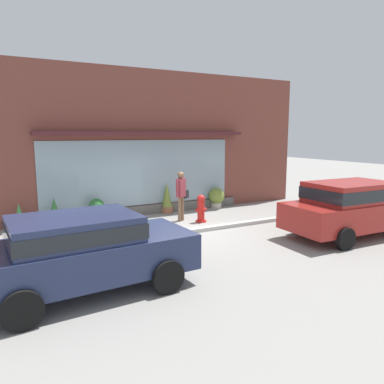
{
  "coord_description": "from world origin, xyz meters",
  "views": [
    {
      "loc": [
        -5.03,
        -10.0,
        3.05
      ],
      "look_at": [
        0.96,
        1.2,
        1.04
      ],
      "focal_mm": 34.18,
      "sensor_mm": 36.0,
      "label": 1
    }
  ],
  "objects": [
    {
      "name": "potted_plant_near_hydrant",
      "position": [
        -2.08,
        2.53,
        0.47
      ],
      "size": [
        0.53,
        0.53,
        0.85
      ],
      "color": "#33473D",
      "rests_on": "ground_plane"
    },
    {
      "name": "fire_hydrant",
      "position": [
        1.16,
        0.9,
        0.48
      ],
      "size": [
        0.43,
        0.4,
        0.97
      ],
      "color": "red",
      "rests_on": "ground_plane"
    },
    {
      "name": "storefront",
      "position": [
        -0.0,
        3.19,
        2.66
      ],
      "size": [
        14.0,
        0.81,
        5.44
      ],
      "color": "brown",
      "rests_on": "ground_plane"
    },
    {
      "name": "ground_plane",
      "position": [
        0.0,
        0.0,
        0.0
      ],
      "size": [
        60.0,
        60.0,
        0.0
      ],
      "primitive_type": "plane",
      "color": "gray"
    },
    {
      "name": "parked_car_navy",
      "position": [
        -3.7,
        -3.05,
        0.88
      ],
      "size": [
        4.25,
        2.17,
        1.54
      ],
      "rotation": [
        0.0,
        0.0,
        0.06
      ],
      "color": "navy",
      "rests_on": "ground_plane"
    },
    {
      "name": "potted_plant_corner_tall",
      "position": [
        -4.52,
        2.64,
        0.43
      ],
      "size": [
        0.32,
        0.32,
        0.9
      ],
      "color": "#9E6042",
      "rests_on": "ground_plane"
    },
    {
      "name": "pedestrian_with_handbag",
      "position": [
        0.63,
        1.39,
        1.04
      ],
      "size": [
        0.63,
        0.42,
        1.76
      ],
      "rotation": [
        0.0,
        0.0,
        0.54
      ],
      "color": "brown",
      "rests_on": "ground_plane"
    },
    {
      "name": "curb_strip",
      "position": [
        0.0,
        -0.2,
        0.06
      ],
      "size": [
        14.0,
        0.24,
        0.12
      ],
      "primitive_type": "cube",
      "color": "#B2B2AD",
      "rests_on": "ground_plane"
    },
    {
      "name": "potted_plant_window_center",
      "position": [
        2.95,
        2.76,
        0.46
      ],
      "size": [
        0.67,
        0.67,
        0.85
      ],
      "color": "#B7B2A3",
      "rests_on": "ground_plane"
    },
    {
      "name": "potted_plant_by_entrance",
      "position": [
        0.73,
        2.85,
        0.57
      ],
      "size": [
        0.44,
        0.44,
        1.19
      ],
      "color": "#9E6042",
      "rests_on": "ground_plane"
    },
    {
      "name": "parked_car_red",
      "position": [
        4.34,
        -2.78,
        0.93
      ],
      "size": [
        4.59,
        2.1,
        1.65
      ],
      "rotation": [
        0.0,
        0.0,
        -0.03
      ],
      "color": "maroon",
      "rests_on": "ground_plane"
    },
    {
      "name": "potted_plant_window_right",
      "position": [
        -3.47,
        2.57,
        0.47
      ],
      "size": [
        0.4,
        0.4,
        0.98
      ],
      "color": "#9E6042",
      "rests_on": "ground_plane"
    }
  ]
}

